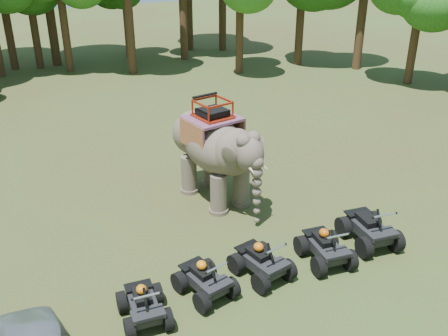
{
  "coord_description": "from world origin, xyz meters",
  "views": [
    {
      "loc": [
        -6.72,
        -11.24,
        8.61
      ],
      "look_at": [
        0.0,
        1.2,
        1.9
      ],
      "focal_mm": 40.0,
      "sensor_mm": 36.0,
      "label": 1
    }
  ],
  "objects_px": {
    "elephant": "(214,150)",
    "atv_2": "(262,257)",
    "atv_1": "(205,275)",
    "atv_3": "(326,243)",
    "atv_0": "(143,301)",
    "atv_4": "(370,224)"
  },
  "relations": [
    {
      "from": "elephant",
      "to": "atv_2",
      "type": "relative_size",
      "value": 2.69
    },
    {
      "from": "atv_1",
      "to": "atv_2",
      "type": "relative_size",
      "value": 0.97
    },
    {
      "from": "atv_2",
      "to": "atv_3",
      "type": "bearing_deg",
      "value": -17.61
    },
    {
      "from": "elephant",
      "to": "atv_1",
      "type": "relative_size",
      "value": 2.78
    },
    {
      "from": "atv_0",
      "to": "atv_1",
      "type": "distance_m",
      "value": 1.74
    },
    {
      "from": "atv_3",
      "to": "elephant",
      "type": "bearing_deg",
      "value": 111.28
    },
    {
      "from": "atv_1",
      "to": "elephant",
      "type": "bearing_deg",
      "value": 50.01
    },
    {
      "from": "atv_0",
      "to": "atv_4",
      "type": "distance_m",
      "value": 7.17
    },
    {
      "from": "elephant",
      "to": "atv_4",
      "type": "height_order",
      "value": "elephant"
    },
    {
      "from": "atv_1",
      "to": "atv_0",
      "type": "bearing_deg",
      "value": 175.37
    },
    {
      "from": "elephant",
      "to": "atv_2",
      "type": "bearing_deg",
      "value": -109.0
    },
    {
      "from": "atv_0",
      "to": "atv_4",
      "type": "height_order",
      "value": "atv_4"
    },
    {
      "from": "elephant",
      "to": "atv_0",
      "type": "bearing_deg",
      "value": -140.48
    },
    {
      "from": "atv_2",
      "to": "atv_0",
      "type": "bearing_deg",
      "value": 173.11
    },
    {
      "from": "atv_1",
      "to": "atv_3",
      "type": "xyz_separation_m",
      "value": [
        3.66,
        -0.35,
        0.03
      ]
    },
    {
      "from": "atv_0",
      "to": "atv_3",
      "type": "relative_size",
      "value": 0.93
    },
    {
      "from": "atv_0",
      "to": "atv_3",
      "type": "xyz_separation_m",
      "value": [
        5.39,
        -0.19,
        0.04
      ]
    },
    {
      "from": "atv_0",
      "to": "atv_2",
      "type": "height_order",
      "value": "atv_2"
    },
    {
      "from": "atv_0",
      "to": "atv_4",
      "type": "relative_size",
      "value": 0.85
    },
    {
      "from": "elephant",
      "to": "atv_0",
      "type": "xyz_separation_m",
      "value": [
        -4.37,
        -4.69,
        -1.27
      ]
    },
    {
      "from": "elephant",
      "to": "atv_2",
      "type": "xyz_separation_m",
      "value": [
        -0.93,
        -4.58,
        -1.24
      ]
    },
    {
      "from": "atv_2",
      "to": "atv_3",
      "type": "distance_m",
      "value": 1.98
    }
  ]
}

